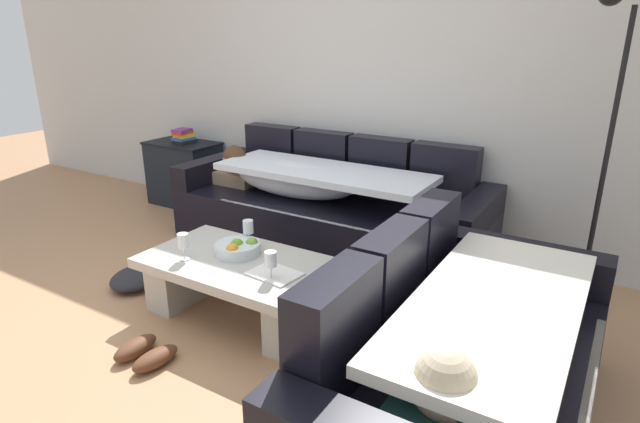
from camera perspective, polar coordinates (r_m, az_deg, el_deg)
ground_plane at (r=3.22m, az=-16.86°, el=-12.99°), size 14.00×14.00×0.00m
back_wall at (r=4.45m, az=2.85°, el=15.05°), size 9.00×0.10×2.70m
couch_along_wall at (r=4.15m, az=0.50°, el=0.32°), size 2.52×0.92×0.88m
couch_near_window at (r=2.34m, az=15.71°, el=-16.49°), size 0.92×1.82×0.88m
coffee_table at (r=3.20m, az=-8.74°, el=-7.67°), size 1.20×0.68×0.38m
fruit_bowl at (r=3.21m, az=-9.06°, el=-4.02°), size 0.28×0.28×0.10m
wine_glass_near_left at (r=3.17m, az=-14.95°, el=-3.25°), size 0.07×0.07×0.17m
wine_glass_near_right at (r=2.83m, az=-5.50°, el=-5.41°), size 0.07×0.07×0.17m
wine_glass_far_back at (r=3.31m, az=-7.97°, el=-1.80°), size 0.07×0.07×0.17m
open_magazine at (r=2.93m, az=-5.07°, el=-6.90°), size 0.30×0.24×0.01m
side_cabinet at (r=5.41m, az=-14.79°, el=4.12°), size 0.72×0.44×0.64m
book_stack_on_cabinet at (r=5.30m, az=-14.91°, el=8.07°), size 0.17×0.22×0.14m
floor_lamp at (r=3.54m, az=28.72°, el=7.85°), size 0.33×0.31×1.95m
pair_of_shoes at (r=3.01m, az=-18.83°, el=-14.63°), size 0.30×0.29×0.09m
crumpled_garment at (r=3.83m, az=-19.65°, el=-6.90°), size 0.38×0.45×0.12m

